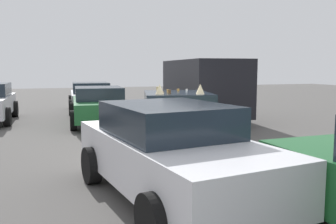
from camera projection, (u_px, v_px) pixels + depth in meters
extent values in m
plane|color=#514F4C|center=(179.00, 146.00, 9.35)|extent=(60.00, 60.00, 0.00)
cube|color=beige|center=(179.00, 123.00, 9.28)|extent=(5.00, 2.91, 0.63)
cube|color=#1E2833|center=(177.00, 101.00, 9.63)|extent=(2.48, 2.15, 0.45)
cylinder|color=black|center=(230.00, 145.00, 7.96)|extent=(0.68, 0.37, 0.65)
cylinder|color=black|center=(144.00, 147.00, 7.79)|extent=(0.68, 0.37, 0.65)
cylinder|color=black|center=(204.00, 125.00, 10.84)|extent=(0.68, 0.37, 0.65)
cylinder|color=black|center=(141.00, 126.00, 10.67)|extent=(0.68, 0.37, 0.65)
ellipsoid|color=black|center=(143.00, 123.00, 8.50)|extent=(0.14, 0.05, 0.14)
ellipsoid|color=black|center=(202.00, 118.00, 11.12)|extent=(0.19, 0.07, 0.08)
ellipsoid|color=black|center=(217.00, 121.00, 9.10)|extent=(0.13, 0.05, 0.08)
ellipsoid|color=black|center=(143.00, 118.00, 9.46)|extent=(0.15, 0.06, 0.14)
ellipsoid|color=black|center=(145.00, 140.00, 7.46)|extent=(0.14, 0.05, 0.13)
ellipsoid|color=black|center=(203.00, 110.00, 10.87)|extent=(0.13, 0.05, 0.13)
ellipsoid|color=black|center=(221.00, 133.00, 8.69)|extent=(0.17, 0.06, 0.14)
ellipsoid|color=black|center=(142.00, 119.00, 10.59)|extent=(0.13, 0.05, 0.12)
sphere|color=black|center=(219.00, 121.00, 7.25)|extent=(0.07, 0.07, 0.07)
sphere|color=silver|center=(212.00, 118.00, 7.71)|extent=(0.08, 0.08, 0.08)
cone|color=tan|center=(224.00, 121.00, 7.20)|extent=(0.06, 0.06, 0.09)
cone|color=gray|center=(214.00, 118.00, 7.74)|extent=(0.09, 0.09, 0.07)
cylinder|color=tan|center=(202.00, 116.00, 7.99)|extent=(0.11, 0.11, 0.10)
cone|color=orange|center=(178.00, 118.00, 7.63)|extent=(0.10, 0.10, 0.10)
cone|color=gray|center=(220.00, 120.00, 7.39)|extent=(0.08, 0.08, 0.08)
cylinder|color=tan|center=(183.00, 116.00, 7.91)|extent=(0.09, 0.09, 0.10)
cylinder|color=#A87A38|center=(157.00, 118.00, 7.65)|extent=(0.12, 0.12, 0.10)
cylinder|color=silver|center=(187.00, 90.00, 10.04)|extent=(0.06, 0.06, 0.07)
cylinder|color=#51381E|center=(170.00, 92.00, 9.13)|extent=(0.09, 0.09, 0.10)
cone|color=#51381E|center=(163.00, 92.00, 9.41)|extent=(0.10, 0.10, 0.07)
cylinder|color=#A87A38|center=(168.00, 91.00, 9.51)|extent=(0.08, 0.08, 0.09)
cylinder|color=tan|center=(158.00, 89.00, 10.41)|extent=(0.12, 0.12, 0.11)
cylinder|color=#A87A38|center=(178.00, 90.00, 10.22)|extent=(0.09, 0.09, 0.06)
cone|color=beige|center=(200.00, 89.00, 9.06)|extent=(0.22, 0.22, 0.25)
cone|color=beige|center=(160.00, 89.00, 8.96)|extent=(0.22, 0.22, 0.25)
cube|color=black|center=(203.00, 86.00, 13.96)|extent=(5.09, 2.43, 2.00)
cube|color=#1E2833|center=(190.00, 75.00, 15.58)|extent=(0.28, 1.76, 0.72)
cylinder|color=black|center=(168.00, 107.00, 15.26)|extent=(0.74, 0.30, 0.72)
cylinder|color=black|center=(214.00, 106.00, 15.74)|extent=(0.74, 0.30, 0.72)
cylinder|color=black|center=(189.00, 116.00, 12.41)|extent=(0.74, 0.30, 0.72)
cylinder|color=black|center=(244.00, 115.00, 12.89)|extent=(0.74, 0.30, 0.72)
cube|color=#1E602D|center=(99.00, 107.00, 13.26)|extent=(4.68, 2.10, 0.61)
cube|color=#1E2833|center=(99.00, 93.00, 12.99)|extent=(2.10, 1.76, 0.45)
cylinder|color=black|center=(73.00, 110.00, 14.42)|extent=(0.67, 0.27, 0.66)
cylinder|color=black|center=(119.00, 109.00, 14.88)|extent=(0.67, 0.27, 0.66)
cylinder|color=black|center=(74.00, 120.00, 11.71)|extent=(0.67, 0.27, 0.66)
cylinder|color=black|center=(129.00, 118.00, 12.16)|extent=(0.67, 0.27, 0.66)
cube|color=silver|center=(91.00, 99.00, 16.94)|extent=(4.35, 2.01, 0.60)
cube|color=#1E2833|center=(91.00, 88.00, 16.60)|extent=(1.92, 1.71, 0.46)
cylinder|color=black|center=(71.00, 102.00, 18.00)|extent=(0.69, 0.27, 0.68)
cylinder|color=black|center=(107.00, 101.00, 18.46)|extent=(0.69, 0.27, 0.68)
cylinder|color=black|center=(71.00, 107.00, 15.48)|extent=(0.69, 0.27, 0.68)
cylinder|color=black|center=(113.00, 106.00, 15.94)|extent=(0.69, 0.27, 0.68)
cube|color=white|center=(171.00, 159.00, 5.53)|extent=(4.38, 2.26, 0.71)
cube|color=#1E2833|center=(168.00, 119.00, 5.55)|extent=(2.17, 1.83, 0.47)
cylinder|color=black|center=(275.00, 196.00, 4.81)|extent=(0.66, 0.30, 0.64)
cylinder|color=black|center=(154.00, 221.00, 4.02)|extent=(0.66, 0.30, 0.64)
cylinder|color=black|center=(181.00, 154.00, 7.11)|extent=(0.66, 0.30, 0.64)
cylinder|color=black|center=(92.00, 165.00, 6.32)|extent=(0.66, 0.30, 0.64)
cylinder|color=black|center=(292.00, 201.00, 4.64)|extent=(0.61, 0.23, 0.61)
cylinder|color=black|center=(7.00, 117.00, 12.53)|extent=(0.67, 0.24, 0.66)
cylinder|color=black|center=(15.00, 109.00, 14.99)|extent=(0.67, 0.24, 0.66)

